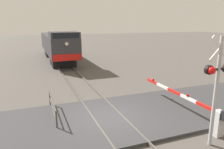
{
  "coord_description": "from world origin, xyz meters",
  "views": [
    {
      "loc": [
        -3.37,
        -9.22,
        4.71
      ],
      "look_at": [
        0.89,
        1.8,
        1.83
      ],
      "focal_mm": 34.39,
      "sensor_mm": 36.0,
      "label": 1
    }
  ],
  "objects_px": {
    "locomotive": "(58,45)",
    "crossing_gate": "(203,111)",
    "crossing_signal": "(218,79)",
    "guard_railing": "(53,106)"
  },
  "relations": [
    {
      "from": "locomotive",
      "to": "guard_railing",
      "type": "distance_m",
      "value": 17.5
    },
    {
      "from": "crossing_signal",
      "to": "guard_railing",
      "type": "bearing_deg",
      "value": 138.53
    },
    {
      "from": "locomotive",
      "to": "guard_railing",
      "type": "relative_size",
      "value": 4.84
    },
    {
      "from": "locomotive",
      "to": "crossing_gate",
      "type": "height_order",
      "value": "locomotive"
    },
    {
      "from": "crossing_signal",
      "to": "guard_railing",
      "type": "relative_size",
      "value": 1.4
    },
    {
      "from": "locomotive",
      "to": "guard_railing",
      "type": "bearing_deg",
      "value": -98.28
    },
    {
      "from": "locomotive",
      "to": "crossing_signal",
      "type": "xyz_separation_m",
      "value": [
        2.97,
        -22.11,
        0.74
      ]
    },
    {
      "from": "crossing_gate",
      "to": "crossing_signal",
      "type": "bearing_deg",
      "value": -121.72
    },
    {
      "from": "crossing_signal",
      "to": "crossing_gate",
      "type": "bearing_deg",
      "value": 58.28
    },
    {
      "from": "locomotive",
      "to": "crossing_gate",
      "type": "relative_size",
      "value": 2.33
    }
  ]
}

